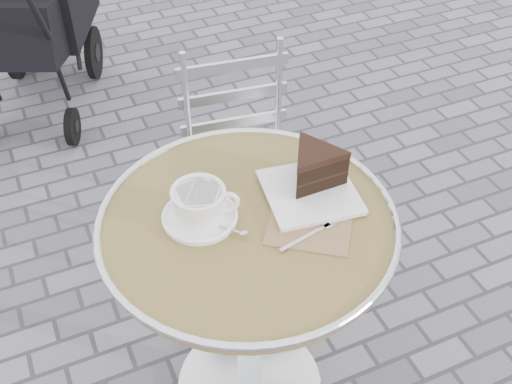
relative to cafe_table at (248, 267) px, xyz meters
name	(u,v)px	position (x,y,z in m)	size (l,w,h in m)	color
cafe_table	(248,267)	(0.00, 0.00, 0.00)	(0.72, 0.72, 0.74)	silver
cappuccino_set	(200,207)	(-0.10, 0.05, 0.20)	(0.18, 0.19, 0.09)	white
cake_plate_set	(314,173)	(0.19, 0.03, 0.22)	(0.31, 0.36, 0.12)	#8D6A4D
bistro_chair	(240,139)	(0.22, 0.57, -0.07)	(0.41, 0.41, 0.81)	silver
baby_stroller	(29,18)	(-0.27, 1.86, -0.13)	(0.76, 1.03, 0.98)	black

